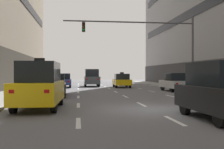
% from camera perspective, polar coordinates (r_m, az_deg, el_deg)
% --- Properties ---
extents(ground_plane, '(120.00, 120.00, 0.00)m').
position_cam_1_polar(ground_plane, '(12.65, 8.32, -7.29)').
color(ground_plane, slate).
extents(lane_stripe_l1_s3, '(0.16, 2.00, 0.01)m').
position_cam_1_polar(lane_stripe_l1_s3, '(9.24, -7.13, -10.07)').
color(lane_stripe_l1_s3, silver).
rests_on(lane_stripe_l1_s3, ground).
extents(lane_stripe_l1_s4, '(0.16, 2.00, 0.01)m').
position_cam_1_polar(lane_stripe_l1_s4, '(14.19, -7.13, -6.46)').
color(lane_stripe_l1_s4, silver).
rests_on(lane_stripe_l1_s4, ground).
extents(lane_stripe_l1_s5, '(0.16, 2.00, 0.01)m').
position_cam_1_polar(lane_stripe_l1_s5, '(19.16, -7.12, -4.72)').
color(lane_stripe_l1_s5, silver).
rests_on(lane_stripe_l1_s5, ground).
extents(lane_stripe_l1_s6, '(0.16, 2.00, 0.01)m').
position_cam_1_polar(lane_stripe_l1_s6, '(24.15, -7.12, -3.70)').
color(lane_stripe_l1_s6, silver).
rests_on(lane_stripe_l1_s6, ground).
extents(lane_stripe_l1_s7, '(0.16, 2.00, 0.01)m').
position_cam_1_polar(lane_stripe_l1_s7, '(29.14, -7.12, -3.02)').
color(lane_stripe_l1_s7, silver).
rests_on(lane_stripe_l1_s7, ground).
extents(lane_stripe_l1_s8, '(0.16, 2.00, 0.01)m').
position_cam_1_polar(lane_stripe_l1_s8, '(34.13, -7.12, -2.55)').
color(lane_stripe_l1_s8, silver).
rests_on(lane_stripe_l1_s8, ground).
extents(lane_stripe_l1_s9, '(0.16, 2.00, 0.01)m').
position_cam_1_polar(lane_stripe_l1_s9, '(39.13, -7.12, -2.19)').
color(lane_stripe_l1_s9, silver).
rests_on(lane_stripe_l1_s9, ground).
extents(lane_stripe_l1_s10, '(0.16, 2.00, 0.01)m').
position_cam_1_polar(lane_stripe_l1_s10, '(44.12, -7.12, -1.92)').
color(lane_stripe_l1_s10, silver).
rests_on(lane_stripe_l1_s10, ground).
extents(lane_stripe_l2_s3, '(0.16, 2.00, 0.01)m').
position_cam_1_polar(lane_stripe_l2_s3, '(9.83, 13.05, -9.45)').
color(lane_stripe_l2_s3, silver).
rests_on(lane_stripe_l2_s3, ground).
extents(lane_stripe_l2_s4, '(0.16, 2.00, 0.01)m').
position_cam_1_polar(lane_stripe_l2_s4, '(14.58, 6.22, -6.28)').
color(lane_stripe_l2_s4, silver).
rests_on(lane_stripe_l2_s4, ground).
extents(lane_stripe_l2_s5, '(0.16, 2.00, 0.01)m').
position_cam_1_polar(lane_stripe_l2_s5, '(19.45, 2.81, -4.64)').
color(lane_stripe_l2_s5, silver).
rests_on(lane_stripe_l2_s5, ground).
extents(lane_stripe_l2_s6, '(0.16, 2.00, 0.01)m').
position_cam_1_polar(lane_stripe_l2_s6, '(24.38, 0.78, -3.66)').
color(lane_stripe_l2_s6, silver).
rests_on(lane_stripe_l2_s6, ground).
extents(lane_stripe_l2_s7, '(0.16, 2.00, 0.01)m').
position_cam_1_polar(lane_stripe_l2_s7, '(29.33, -0.57, -3.00)').
color(lane_stripe_l2_s7, silver).
rests_on(lane_stripe_l2_s7, ground).
extents(lane_stripe_l2_s8, '(0.16, 2.00, 0.01)m').
position_cam_1_polar(lane_stripe_l2_s8, '(34.29, -1.52, -2.53)').
color(lane_stripe_l2_s8, silver).
rests_on(lane_stripe_l2_s8, ground).
extents(lane_stripe_l2_s9, '(0.16, 2.00, 0.01)m').
position_cam_1_polar(lane_stripe_l2_s9, '(39.27, -2.23, -2.18)').
color(lane_stripe_l2_s9, silver).
rests_on(lane_stripe_l2_s9, ground).
extents(lane_stripe_l2_s10, '(0.16, 2.00, 0.01)m').
position_cam_1_polar(lane_stripe_l2_s10, '(44.25, -2.79, -1.91)').
color(lane_stripe_l2_s10, silver).
rests_on(lane_stripe_l2_s10, ground).
extents(lane_stripe_l3_s4, '(0.16, 2.00, 0.01)m').
position_cam_1_polar(lane_stripe_l3_s4, '(15.68, 18.25, -5.83)').
color(lane_stripe_l3_s4, silver).
rests_on(lane_stripe_l3_s4, ground).
extents(lane_stripe_l3_s5, '(0.16, 2.00, 0.01)m').
position_cam_1_polar(lane_stripe_l3_s5, '(20.29, 12.17, -4.45)').
color(lane_stripe_l3_s5, silver).
rests_on(lane_stripe_l3_s5, ground).
extents(lane_stripe_l3_s6, '(0.16, 2.00, 0.01)m').
position_cam_1_polar(lane_stripe_l3_s6, '(25.06, 8.39, -3.55)').
color(lane_stripe_l3_s6, silver).
rests_on(lane_stripe_l3_s6, ground).
extents(lane_stripe_l3_s7, '(0.16, 2.00, 0.01)m').
position_cam_1_polar(lane_stripe_l3_s7, '(29.89, 5.82, -2.94)').
color(lane_stripe_l3_s7, silver).
rests_on(lane_stripe_l3_s7, ground).
extents(lane_stripe_l3_s8, '(0.16, 2.00, 0.01)m').
position_cam_1_polar(lane_stripe_l3_s8, '(34.78, 3.97, -2.50)').
color(lane_stripe_l3_s8, silver).
rests_on(lane_stripe_l3_s8, ground).
extents(lane_stripe_l3_s9, '(0.16, 2.00, 0.01)m').
position_cam_1_polar(lane_stripe_l3_s9, '(39.69, 2.58, -2.16)').
color(lane_stripe_l3_s9, silver).
rests_on(lane_stripe_l3_s9, ground).
extents(lane_stripe_l3_s10, '(0.16, 2.00, 0.01)m').
position_cam_1_polar(lane_stripe_l3_s10, '(44.63, 1.50, -1.90)').
color(lane_stripe_l3_s10, silver).
rests_on(lane_stripe_l3_s10, ground).
extents(car_driving_0, '(1.92, 4.45, 1.66)m').
position_cam_1_polar(car_driving_0, '(32.58, -10.22, -1.25)').
color(car_driving_0, black).
rests_on(car_driving_0, ground).
extents(car_driving_1, '(1.98, 4.39, 1.62)m').
position_cam_1_polar(car_driving_1, '(19.73, -12.35, -2.27)').
color(car_driving_1, black).
rests_on(car_driving_1, ground).
extents(taxi_driving_2, '(2.05, 4.58, 2.37)m').
position_cam_1_polar(taxi_driving_2, '(13.03, -15.03, -2.26)').
color(taxi_driving_2, black).
rests_on(taxi_driving_2, ground).
extents(car_driving_3, '(1.92, 4.55, 2.19)m').
position_cam_1_polar(car_driving_3, '(34.58, -4.30, -0.71)').
color(car_driving_3, black).
rests_on(car_driving_3, ground).
extents(taxi_driving_4, '(1.92, 4.37, 1.80)m').
position_cam_1_polar(taxi_driving_4, '(31.87, 2.06, -1.31)').
color(taxi_driving_4, black).
rests_on(taxi_driving_4, ground).
extents(car_driving_5, '(1.88, 4.30, 2.06)m').
position_cam_1_polar(car_driving_5, '(10.36, 21.98, -3.27)').
color(car_driving_5, black).
rests_on(car_driving_5, ground).
extents(car_parked_2, '(1.81, 4.21, 2.02)m').
position_cam_1_polar(car_parked_2, '(18.64, 21.69, -1.78)').
color(car_parked_2, black).
rests_on(car_parked_2, ground).
extents(car_parked_3, '(1.93, 4.52, 1.69)m').
position_cam_1_polar(car_parked_3, '(25.75, 13.30, -1.62)').
color(car_parked_3, black).
rests_on(car_parked_3, ground).
extents(traffic_signal_0, '(11.82, 0.35, 6.70)m').
position_cam_1_polar(traffic_signal_0, '(24.80, 8.71, 7.62)').
color(traffic_signal_0, '#4C4C51').
rests_on(traffic_signal_0, sidewalk_right).
extents(pedestrian_1, '(0.37, 0.44, 1.60)m').
position_cam_1_polar(pedestrian_1, '(30.43, 15.30, -0.90)').
color(pedestrian_1, brown).
rests_on(pedestrian_1, sidewalk_right).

